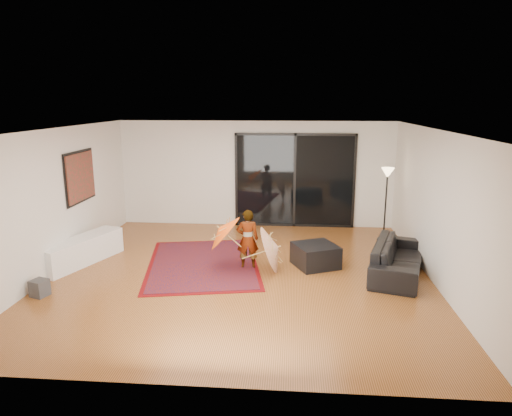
# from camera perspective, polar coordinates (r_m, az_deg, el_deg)

# --- Properties ---
(floor) EXTENTS (7.00, 7.00, 0.00)m
(floor) POSITION_cam_1_polar(r_m,az_deg,el_deg) (8.72, -1.91, -8.23)
(floor) COLOR #A15B2C
(floor) RESTS_ON ground
(ceiling) EXTENTS (7.00, 7.00, 0.00)m
(ceiling) POSITION_cam_1_polar(r_m,az_deg,el_deg) (8.12, -2.06, 9.77)
(ceiling) COLOR white
(ceiling) RESTS_ON wall_back
(wall_back) EXTENTS (7.00, 0.00, 7.00)m
(wall_back) POSITION_cam_1_polar(r_m,az_deg,el_deg) (11.74, -0.03, 4.26)
(wall_back) COLOR silver
(wall_back) RESTS_ON floor
(wall_front) EXTENTS (7.00, 0.00, 7.00)m
(wall_front) POSITION_cam_1_polar(r_m,az_deg,el_deg) (5.00, -6.60, -8.52)
(wall_front) COLOR silver
(wall_front) RESTS_ON floor
(wall_left) EXTENTS (0.00, 7.00, 7.00)m
(wall_left) POSITION_cam_1_polar(r_m,az_deg,el_deg) (9.38, -23.75, 0.79)
(wall_left) COLOR silver
(wall_left) RESTS_ON floor
(wall_right) EXTENTS (0.00, 7.00, 7.00)m
(wall_right) POSITION_cam_1_polar(r_m,az_deg,el_deg) (8.65, 21.71, -0.00)
(wall_right) COLOR silver
(wall_right) RESTS_ON floor
(sliding_door) EXTENTS (3.06, 0.07, 2.40)m
(sliding_door) POSITION_cam_1_polar(r_m,az_deg,el_deg) (11.69, 4.85, 3.43)
(sliding_door) COLOR black
(sliding_door) RESTS_ON wall_back
(painting) EXTENTS (0.04, 1.28, 1.08)m
(painting) POSITION_cam_1_polar(r_m,az_deg,el_deg) (10.18, -21.11, 3.67)
(painting) COLOR black
(painting) RESTS_ON wall_left
(media_console) EXTENTS (1.10, 1.94, 0.53)m
(media_console) POSITION_cam_1_polar(r_m,az_deg,el_deg) (9.83, -20.95, -4.99)
(media_console) COLOR white
(media_console) RESTS_ON floor
(speaker) EXTENTS (0.31, 0.31, 0.28)m
(speaker) POSITION_cam_1_polar(r_m,az_deg,el_deg) (8.55, -25.44, -9.01)
(speaker) COLOR #424244
(speaker) RESTS_ON floor
(persian_rug) EXTENTS (2.67, 3.35, 0.02)m
(persian_rug) POSITION_cam_1_polar(r_m,az_deg,el_deg) (9.28, -6.63, -6.90)
(persian_rug) COLOR #5B070A
(persian_rug) RESTS_ON floor
(sofa) EXTENTS (1.43, 2.27, 0.62)m
(sofa) POSITION_cam_1_polar(r_m,az_deg,el_deg) (9.03, 17.32, -5.99)
(sofa) COLOR black
(sofa) RESTS_ON floor
(ottoman) EXTENTS (1.02, 1.02, 0.44)m
(ottoman) POSITION_cam_1_polar(r_m,az_deg,el_deg) (9.11, 7.44, -5.89)
(ottoman) COLOR black
(ottoman) RESTS_ON floor
(floor_lamp) EXTENTS (0.29, 0.29, 1.71)m
(floor_lamp) POSITION_cam_1_polar(r_m,az_deg,el_deg) (10.85, 16.06, 2.97)
(floor_lamp) COLOR black
(floor_lamp) RESTS_ON floor
(child) EXTENTS (0.46, 0.33, 1.17)m
(child) POSITION_cam_1_polar(r_m,az_deg,el_deg) (8.83, -1.06, -3.91)
(child) COLOR #999999
(child) RESTS_ON floor
(parasol_orange) EXTENTS (0.66, 0.81, 0.87)m
(parasol_orange) POSITION_cam_1_polar(r_m,az_deg,el_deg) (8.81, -4.66, -2.99)
(parasol_orange) COLOR #FC540D
(parasol_orange) RESTS_ON child
(parasol_white) EXTENTS (0.52, 0.92, 0.94)m
(parasol_white) POSITION_cam_1_polar(r_m,az_deg,el_deg) (8.68, 2.81, -4.81)
(parasol_white) COLOR silver
(parasol_white) RESTS_ON floor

